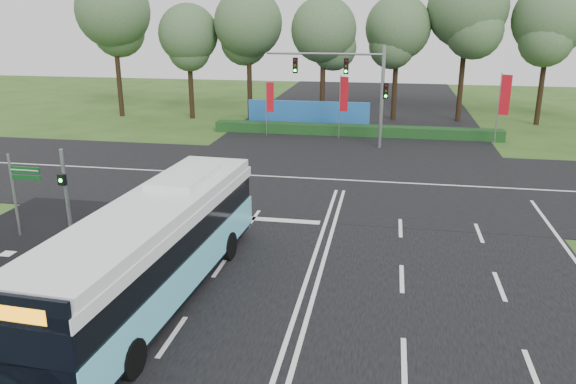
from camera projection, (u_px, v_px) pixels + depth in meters
The scene contains 14 objects.
ground at pixel (309, 272), 20.39m from camera, with size 120.00×120.00×0.00m, color #294F1A.
road_main at pixel (309, 272), 20.39m from camera, with size 20.00×120.00×0.04m, color black.
road_cross at pixel (340, 180), 31.64m from camera, with size 120.00×14.00×0.05m, color black.
kerb_strip at pixel (6, 285), 19.28m from camera, with size 0.25×18.00×0.12m, color gray.
city_bus at pixel (154, 249), 17.91m from camera, with size 3.30×12.67×3.60m.
pedestrian_signal at pixel (65, 192), 22.71m from camera, with size 0.35×0.43×3.86m.
street_sign at pixel (20, 185), 22.92m from camera, with size 1.40×0.14×3.59m.
banner_flag_left at pixel (269, 100), 42.43m from camera, with size 0.62×0.10×4.18m.
banner_flag_mid at pixel (343, 98), 41.16m from camera, with size 0.65×0.32×4.74m.
banner_flag_right at pixel (503, 100), 38.71m from camera, with size 0.71×0.35×5.15m.
traffic_light_gantry at pixel (356, 80), 38.17m from camera, with size 8.41×0.28×7.00m.
hedge at pixel (355, 131), 43.25m from camera, with size 22.00×1.20×0.80m, color #123313.
blue_hoarding at pixel (308, 114), 46.06m from camera, with size 10.00×0.30×2.20m, color #1E5BA7.
eucalyptus_row at pixel (362, 20), 46.71m from camera, with size 48.98×9.23×12.78m.
Camera 1 is at (2.55, -18.39, 8.96)m, focal length 35.00 mm.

